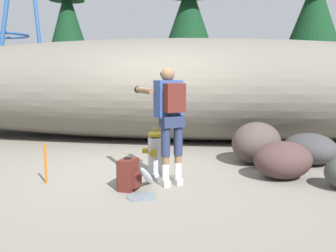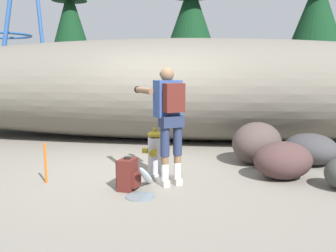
% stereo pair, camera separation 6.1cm
% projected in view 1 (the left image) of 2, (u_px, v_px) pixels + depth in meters
% --- Properties ---
extents(ground_plane, '(56.00, 56.00, 0.04)m').
position_uv_depth(ground_plane, '(143.00, 173.00, 6.22)').
color(ground_plane, slate).
extents(dirt_embankment, '(17.51, 3.20, 2.39)m').
position_uv_depth(dirt_embankment, '(168.00, 89.00, 9.09)').
color(dirt_embankment, '#666056').
rests_on(dirt_embankment, ground_plane).
extents(fire_hydrant, '(0.40, 0.35, 0.76)m').
position_uv_depth(fire_hydrant, '(155.00, 154.00, 6.00)').
color(fire_hydrant, '#B2B2B7').
rests_on(fire_hydrant, ground_plane).
extents(hydrant_water_jet, '(0.40, 1.13, 0.61)m').
position_uv_depth(hydrant_water_jet, '(147.00, 180.00, 5.37)').
color(hydrant_water_jet, silver).
rests_on(hydrant_water_jet, ground_plane).
extents(utility_worker, '(0.86, 1.02, 1.70)m').
position_uv_depth(utility_worker, '(169.00, 110.00, 5.44)').
color(utility_worker, beige).
rests_on(utility_worker, ground_plane).
extents(spare_backpack, '(0.32, 0.33, 0.47)m').
position_uv_depth(spare_backpack, '(129.00, 175.00, 5.29)').
color(spare_backpack, '#511E19').
rests_on(spare_backpack, ground_plane).
extents(boulder_large, '(1.10, 1.01, 0.58)m').
position_uv_depth(boulder_large, '(283.00, 160.00, 5.83)').
color(boulder_large, '#45302E').
rests_on(boulder_large, ground_plane).
extents(boulder_mid, '(1.25, 1.27, 0.55)m').
position_uv_depth(boulder_mid, '(309.00, 149.00, 6.74)').
color(boulder_mid, '#383639').
rests_on(boulder_mid, ground_plane).
extents(boulder_small, '(1.22, 1.30, 0.74)m').
position_uv_depth(boulder_small, '(256.00, 143.00, 6.78)').
color(boulder_small, '#463A35').
rests_on(boulder_small, ground_plane).
extents(pine_tree_far_left, '(2.09, 2.09, 7.22)m').
position_uv_depth(pine_tree_far_left, '(67.00, 14.00, 14.71)').
color(pine_tree_far_left, '#47331E').
rests_on(pine_tree_far_left, ground_plane).
extents(pine_tree_left, '(2.43, 2.43, 6.88)m').
position_uv_depth(pine_tree_left, '(189.00, 12.00, 12.56)').
color(pine_tree_left, '#47331E').
rests_on(pine_tree_left, ground_plane).
extents(pine_tree_center, '(2.23, 2.23, 6.87)m').
position_uv_depth(pine_tree_center, '(315.00, 3.00, 12.51)').
color(pine_tree_center, '#47331E').
rests_on(pine_tree_center, ground_plane).
extents(survey_stake, '(0.04, 0.04, 0.60)m').
position_uv_depth(survey_stake, '(46.00, 164.00, 5.57)').
color(survey_stake, '#E55914').
rests_on(survey_stake, ground_plane).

